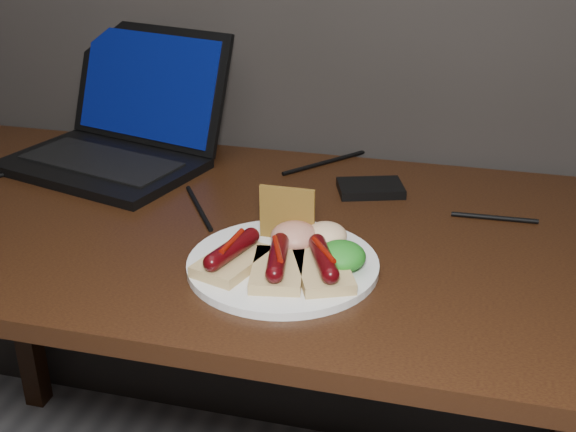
# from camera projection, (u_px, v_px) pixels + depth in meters

# --- Properties ---
(desk) EXTENTS (1.40, 0.70, 0.75)m
(desk) POSITION_uv_depth(u_px,v_px,m) (225.00, 268.00, 1.23)
(desk) COLOR #361F0D
(desk) RESTS_ON ground
(laptop) EXTENTS (0.44, 0.41, 0.25)m
(laptop) POSITION_uv_depth(u_px,v_px,m) (120.00, 134.00, 1.42)
(laptop) COLOR black
(laptop) RESTS_ON desk
(hard_drive) EXTENTS (0.13, 0.11, 0.02)m
(hard_drive) POSITION_uv_depth(u_px,v_px,m) (370.00, 188.00, 1.30)
(hard_drive) COLOR black
(hard_drive) RESTS_ON desk
(desk_cables) EXTENTS (1.03, 0.43, 0.01)m
(desk_cables) POSITION_uv_depth(u_px,v_px,m) (234.00, 186.00, 1.31)
(desk_cables) COLOR black
(desk_cables) RESTS_ON desk
(plate) EXTENTS (0.33, 0.33, 0.01)m
(plate) POSITION_uv_depth(u_px,v_px,m) (283.00, 264.00, 1.05)
(plate) COLOR white
(plate) RESTS_ON desk
(bread_sausage_left) EXTENTS (0.10, 0.13, 0.04)m
(bread_sausage_left) POSITION_uv_depth(u_px,v_px,m) (232.00, 256.00, 1.02)
(bread_sausage_left) COLOR #D6B77D
(bread_sausage_left) RESTS_ON plate
(bread_sausage_center) EXTENTS (0.09, 0.13, 0.04)m
(bread_sausage_center) POSITION_uv_depth(u_px,v_px,m) (278.00, 264.00, 1.00)
(bread_sausage_center) COLOR #D6B77D
(bread_sausage_center) RESTS_ON plate
(bread_sausage_right) EXTENTS (0.11, 0.13, 0.04)m
(bread_sausage_right) POSITION_uv_depth(u_px,v_px,m) (323.00, 265.00, 1.00)
(bread_sausage_right) COLOR #D6B77D
(bread_sausage_right) RESTS_ON plate
(crispbread) EXTENTS (0.09, 0.01, 0.08)m
(crispbread) POSITION_uv_depth(u_px,v_px,m) (287.00, 213.00, 1.09)
(crispbread) COLOR olive
(crispbread) RESTS_ON plate
(salad_greens) EXTENTS (0.07, 0.07, 0.04)m
(salad_greens) POSITION_uv_depth(u_px,v_px,m) (341.00, 256.00, 1.02)
(salad_greens) COLOR #1A6313
(salad_greens) RESTS_ON plate
(salsa_mound) EXTENTS (0.07, 0.07, 0.04)m
(salsa_mound) POSITION_uv_depth(u_px,v_px,m) (295.00, 236.00, 1.07)
(salsa_mound) COLOR #A71019
(salsa_mound) RESTS_ON plate
(coleslaw_mound) EXTENTS (0.06, 0.06, 0.04)m
(coleslaw_mound) POSITION_uv_depth(u_px,v_px,m) (326.00, 235.00, 1.08)
(coleslaw_mound) COLOR silver
(coleslaw_mound) RESTS_ON plate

